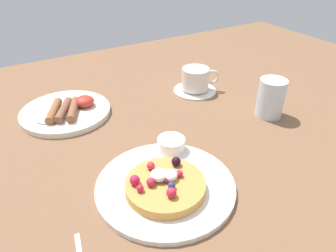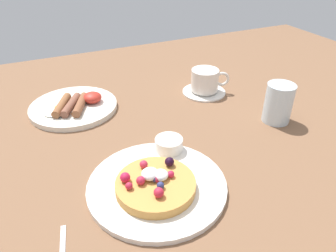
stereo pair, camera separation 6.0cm
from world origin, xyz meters
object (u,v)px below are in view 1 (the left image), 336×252
object	(u,v)px
coffee_saucer	(195,90)
coffee_cup	(196,78)
breakfast_plate	(66,112)
water_glass	(271,98)
pancake_plate	(165,186)
syrup_ramekin	(169,145)

from	to	relation	value
coffee_saucer	coffee_cup	xyz separation A→B (cm)	(0.16, -0.07, 3.60)
breakfast_plate	water_glass	bearing A→B (deg)	-30.85
pancake_plate	syrup_ramekin	xyz separation A→B (cm)	(5.84, 8.40, 1.91)
pancake_plate	water_glass	distance (cm)	37.40
breakfast_plate	water_glass	xyz separation A→B (cm)	(44.13, -26.35, 4.11)
breakfast_plate	coffee_saucer	bearing A→B (deg)	-8.94
syrup_ramekin	coffee_cup	world-z (taller)	coffee_cup
coffee_saucer	coffee_cup	size ratio (longest dim) A/B	1.19
syrup_ramekin	breakfast_plate	size ratio (longest dim) A/B	0.26
breakfast_plate	coffee_cup	size ratio (longest dim) A/B	2.16
coffee_saucer	coffee_cup	world-z (taller)	coffee_cup
coffee_cup	pancake_plate	bearing A→B (deg)	-132.43
breakfast_plate	water_glass	distance (cm)	51.56
pancake_plate	breakfast_plate	world-z (taller)	breakfast_plate
water_glass	coffee_saucer	bearing A→B (deg)	111.60
breakfast_plate	coffee_saucer	size ratio (longest dim) A/B	1.82
coffee_cup	water_glass	bearing A→B (deg)	-68.71
breakfast_plate	coffee_saucer	world-z (taller)	breakfast_plate
water_glass	breakfast_plate	bearing A→B (deg)	149.15
syrup_ramekin	coffee_cup	xyz separation A→B (cm)	(21.97, 22.02, 1.59)
pancake_plate	breakfast_plate	size ratio (longest dim) A/B	1.14
syrup_ramekin	water_glass	bearing A→B (deg)	2.64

